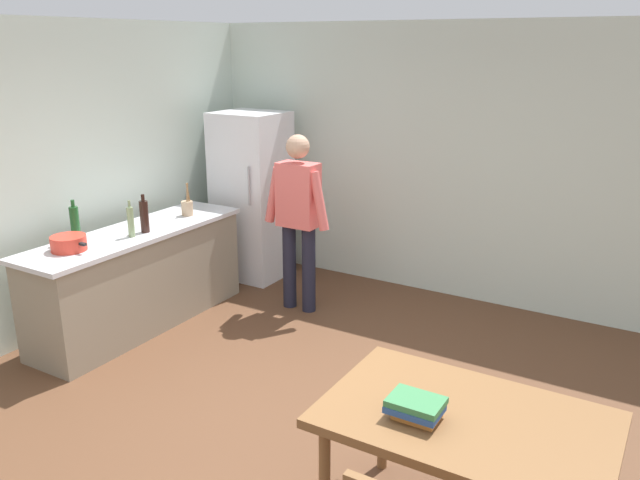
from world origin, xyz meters
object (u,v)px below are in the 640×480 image
refrigerator (252,196)px  book_stack (416,408)px  person (298,212)px  utensil_jar (187,207)px  bottle_vinegar_tall (131,221)px  dining_table (465,429)px  bottle_wine_green (75,222)px  bottle_wine_dark (144,216)px  cooking_pot (69,243)px

refrigerator → book_stack: refrigerator is taller
book_stack → person: bearing=133.1°
utensil_jar → bottle_vinegar_tall: size_ratio=1.00×
person → dining_table: (2.35, -2.15, -0.31)m
dining_table → bottle_wine_green: (-3.64, 0.67, 0.37)m
bottle_wine_dark → bottle_wine_green: 0.57m
bottle_wine_dark → bottle_wine_green: size_ratio=1.00×
person → bottle_wine_dark: (-0.94, -1.03, 0.07)m
dining_table → bottle_wine_dark: bearing=161.2°
cooking_pot → utensil_jar: 1.30m
bottle_wine_dark → bottle_wine_green: bearing=-128.6°
refrigerator → cooking_pot: (-0.14, -2.26, 0.06)m
cooking_pot → dining_table: bearing=-7.2°
dining_table → book_stack: size_ratio=5.32×
utensil_jar → book_stack: utensil_jar is taller
dining_table → cooking_pot: cooking_pot is taller
cooking_pot → bottle_vinegar_tall: bottle_vinegar_tall is taller
refrigerator → book_stack: 4.20m
utensil_jar → bottle_wine_dark: bearing=-83.8°
cooking_pot → book_stack: (3.23, -0.58, -0.15)m
bottle_vinegar_tall → bottle_wine_dark: 0.16m
refrigerator → person: 1.10m
person → utensil_jar: person is taller
refrigerator → bottle_vinegar_tall: (0.01, -1.74, 0.14)m
dining_table → bottle_wine_green: bearing=169.5°
refrigerator → cooking_pot: size_ratio=4.50×
utensil_jar → bottle_wine_green: 1.10m
cooking_pot → bottle_wine_dark: size_ratio=1.18×
utensil_jar → bottle_wine_dark: bottle_wine_dark is taller
dining_table → utensil_jar: size_ratio=4.37×
cooking_pot → bottle_wine_green: (-0.21, 0.24, 0.09)m
bottle_vinegar_tall → book_stack: bearing=-19.7°
bottle_wine_green → book_stack: bearing=-13.4°
person → dining_table: person is taller
bottle_wine_dark → book_stack: 3.34m
person → book_stack: size_ratio=6.46×
refrigerator → utensil_jar: size_ratio=5.62×
cooking_pot → utensil_jar: size_ratio=1.25×
bottle_wine_dark → person: bearing=47.6°
dining_table → utensil_jar: bearing=152.6°
bottle_wine_green → book_stack: bottle_wine_green is taller
refrigerator → utensil_jar: 0.97m
cooking_pot → utensil_jar: bearing=86.4°
person → bottle_vinegar_tall: size_ratio=5.31×
bottle_vinegar_tall → person: bearing=51.7°
bottle_vinegar_tall → bottle_wine_green: (-0.36, -0.29, 0.01)m
utensil_jar → bottle_wine_dark: 0.62m
bottle_vinegar_tall → bottle_wine_dark: bottle_wine_dark is taller
book_stack → bottle_vinegar_tall: bearing=160.3°
person → book_stack: (2.14, -2.29, -0.17)m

